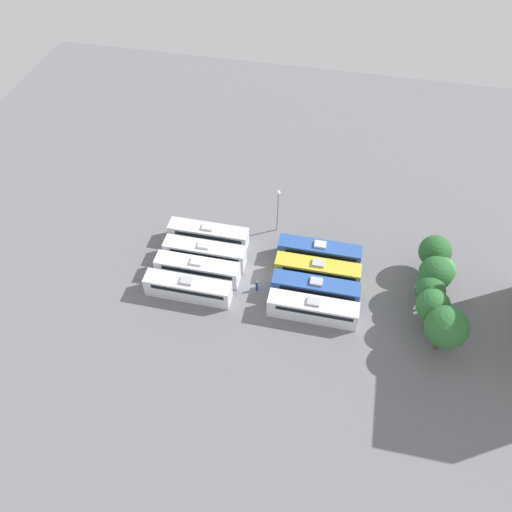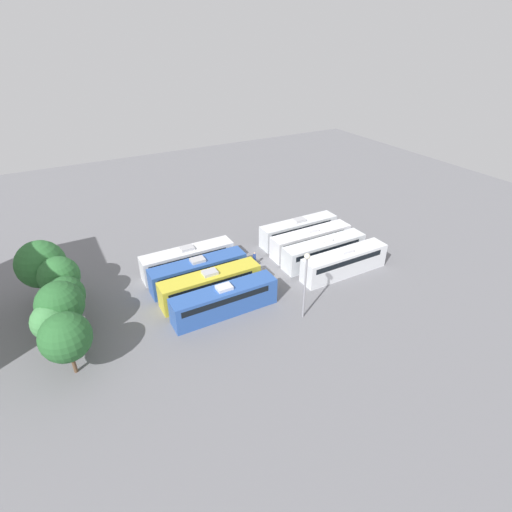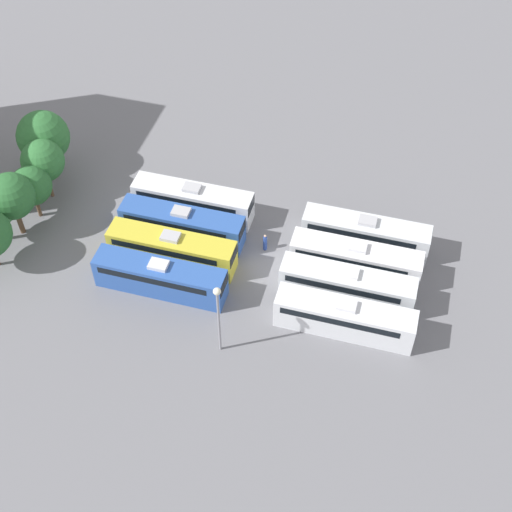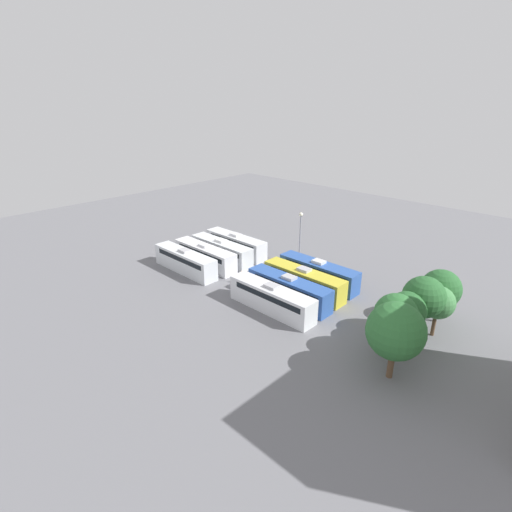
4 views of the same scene
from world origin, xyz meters
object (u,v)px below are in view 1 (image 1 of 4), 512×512
Objects in this scene: bus_1 at (205,253)px; worker_person at (257,286)px; bus_5 at (318,270)px; tree_0 at (435,251)px; bus_0 at (209,235)px; bus_4 at (319,252)px; light_pole at (278,204)px; tree_3 at (430,291)px; tree_5 at (447,327)px; tree_4 at (433,305)px; bus_6 at (316,289)px; tree_2 at (436,273)px; bus_7 at (313,309)px; tree_1 at (442,270)px; bus_3 at (188,288)px; bus_2 at (198,269)px.

bus_1 is 6.26× the size of worker_person.
bus_5 is 1.86× the size of tree_0.
bus_0 is 1.00× the size of bus_4.
tree_0 is at bearing 110.07° from worker_person.
light_pole reaches higher than worker_person.
tree_0 reaches higher than worker_person.
tree_5 reaches higher than tree_3.
tree_4 is (8.27, 30.42, 2.82)m from bus_0.
bus_1 is 16.14m from bus_6.
light_pole is 1.17× the size of tree_4.
tree_0 is 4.31m from tree_2.
bus_7 is 17.58m from tree_1.
light_pole is 24.86m from tree_4.
bus_1 is at bearing 175.80° from bus_3.
tree_5 reaches higher than bus_5.
tree_3 reaches higher than tree_1.
bus_3 is 1.00× the size of bus_5.
bus_2 is 32.04m from tree_1.
tree_1 is 0.83× the size of tree_2.
bus_3 is 16.39m from bus_7.
bus_7 is (9.71, 0.39, 0.00)m from bus_4.
bus_0 is 33.89m from tree_5.
light_pole is (-8.00, 8.71, 3.54)m from bus_1.
bus_6 is 1.75× the size of tree_4.
light_pole is 1.14× the size of tree_2.
bus_1 and bus_4 have the same top height.
bus_2 is at bearing -2.99° from bus_1.
light_pole reaches higher than tree_0.
bus_2 is at bearing 2.40° from bus_0.
light_pole is (-14.32, -7.20, 3.54)m from bus_7.
bus_6 is at bearing 89.91° from bus_2.
tree_3 reaches higher than bus_3.
bus_5 is 15.03m from tree_2.
bus_6 is 1.00× the size of bus_7.
bus_3 is at bearing -58.51° from bus_4.
bus_0 and bus_7 have the same top height.
bus_4 is 15.48m from tree_2.
bus_0 is at bearing -100.28° from tree_3.
tree_3 reaches higher than bus_7.
bus_4 is at bearing -110.82° from tree_3.
bus_6 is 16.54m from tree_5.
worker_person is (3.59, 8.10, -0.80)m from bus_1.
tree_1 is (-7.90, 15.55, 2.18)m from bus_7.
tree_3 is at bearing -177.64° from tree_4.
tree_5 is (7.83, 31.39, 3.06)m from bus_1.
bus_1 and bus_2 have the same top height.
bus_2 is 1.50× the size of light_pole.
tree_5 reaches higher than bus_2.
bus_7 is at bearing 68.36° from bus_1.
bus_0 is at bearing -109.48° from tree_5.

